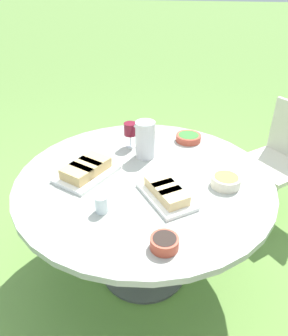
% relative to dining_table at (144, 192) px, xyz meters
% --- Properties ---
extents(ground_plane, '(40.00, 40.00, 0.00)m').
position_rel_dining_table_xyz_m(ground_plane, '(0.00, 0.00, -0.64)').
color(ground_plane, '#668E42').
extents(dining_table, '(1.42, 1.42, 0.74)m').
position_rel_dining_table_xyz_m(dining_table, '(0.00, 0.00, 0.00)').
color(dining_table, '#4C4C51').
rests_on(dining_table, ground_plane).
extents(chair_near_right, '(0.60, 0.61, 0.89)m').
position_rel_dining_table_xyz_m(chair_near_right, '(-0.94, -0.79, -0.11)').
color(chair_near_right, beige).
rests_on(chair_near_right, ground_plane).
extents(water_pitcher, '(0.13, 0.12, 0.23)m').
position_rel_dining_table_xyz_m(water_pitcher, '(0.03, -0.23, 0.22)').
color(water_pitcher, silver).
rests_on(water_pitcher, dining_table).
extents(wine_glass, '(0.08, 0.08, 0.16)m').
position_rel_dining_table_xyz_m(wine_glass, '(0.14, -0.35, 0.22)').
color(wine_glass, silver).
rests_on(wine_glass, dining_table).
extents(platter_bread_main, '(0.34, 0.37, 0.07)m').
position_rel_dining_table_xyz_m(platter_bread_main, '(-0.14, 0.17, 0.13)').
color(platter_bread_main, white).
rests_on(platter_bread_main, dining_table).
extents(platter_charcuterie, '(0.35, 0.40, 0.08)m').
position_rel_dining_table_xyz_m(platter_charcuterie, '(0.32, 0.03, 0.14)').
color(platter_charcuterie, white).
rests_on(platter_charcuterie, dining_table).
extents(bowl_fries, '(0.16, 0.16, 0.06)m').
position_rel_dining_table_xyz_m(bowl_fries, '(-0.44, 0.02, 0.13)').
color(bowl_fries, beige).
rests_on(bowl_fries, dining_table).
extents(bowl_salad, '(0.17, 0.17, 0.05)m').
position_rel_dining_table_xyz_m(bowl_salad, '(-0.23, -0.48, 0.13)').
color(bowl_salad, '#B74733').
rests_on(bowl_salad, dining_table).
extents(bowl_olives, '(0.12, 0.12, 0.05)m').
position_rel_dining_table_xyz_m(bowl_olives, '(-0.16, 0.52, 0.13)').
color(bowl_olives, '#B74733').
rests_on(bowl_olives, dining_table).
extents(cup_water_near, '(0.06, 0.06, 0.09)m').
position_rel_dining_table_xyz_m(cup_water_near, '(0.16, 0.32, 0.14)').
color(cup_water_near, silver).
rests_on(cup_water_near, dining_table).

